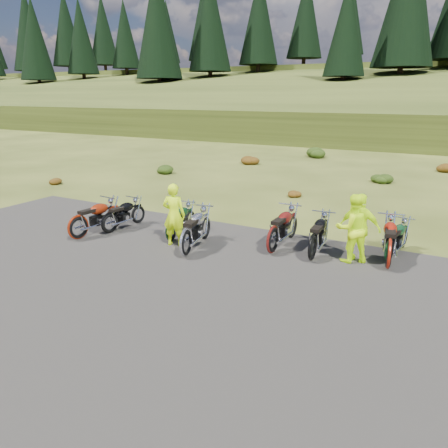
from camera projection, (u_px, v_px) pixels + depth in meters
The scene contains 37 objects.
ground at pixel (188, 266), 11.88m from camera, with size 300.00×300.00×0.00m, color #343E14.
gravel_pad at pixel (140, 294), 10.21m from camera, with size 20.00×12.00×0.04m, color black.
hill_slope at pixel (412, 131), 53.80m from camera, with size 300.00×46.00×3.00m, color #2E3913, non-canonical shape.
hill_plateau at pixel (442, 113), 104.09m from camera, with size 300.00×90.00×9.17m, color #2E3913.
conifer_5 at pixel (25, 42), 120.68m from camera, with size 6.16×6.16×16.00m.
conifer_8 at pixel (28, 30), 101.33m from camera, with size 7.92×7.92×20.00m.
conifer_9 at pixel (66, 28), 103.38m from camera, with size 7.48×7.48×19.00m.
conifer_10 at pixel (103, 30), 105.66m from camera, with size 7.04×7.04×18.00m.
conifer_11 at pixel (34, 39), 83.27m from camera, with size 6.60×6.60×17.00m.
conifer_12 at pixel (81, 36), 85.32m from camera, with size 6.16×6.16×16.00m.
conifer_13 at pixel (125, 34), 87.37m from camera, with size 5.72×5.72×15.00m.
conifer_14 at pixel (167, 32), 89.42m from camera, with size 5.28×5.28×14.00m.
conifer_15 at pixel (207, 15), 90.63m from camera, with size 7.92×7.92×20.00m.
conifer_16 at pixel (157, 21), 68.30m from camera, with size 7.48×7.48×19.00m.
conifer_17 at pixel (210, 19), 70.36m from camera, with size 7.04×7.04×18.00m.
conifer_18 at pixel (259, 17), 72.41m from camera, with size 6.60×6.60×17.00m.
conifer_19 at pixel (306, 15), 74.46m from camera, with size 6.16×6.16×16.00m.
conifer_20 at pixel (350, 15), 76.62m from camera, with size 5.72×5.72×15.00m.
conifer_21 at pixel (347, 26), 54.35m from camera, with size 5.28×5.28×14.00m.
shrub_0 at pixel (57, 180), 22.41m from camera, with size 0.77×0.77×0.45m, color #60260C.
shrub_1 at pixel (164, 168), 25.48m from camera, with size 1.03×1.03×0.61m, color black.
shrub_2 at pixel (249, 159), 28.56m from camera, with size 1.30×1.30×0.77m, color #60260C.
shrub_3 at pixel (316, 151), 31.64m from camera, with size 1.56×1.56×0.92m, color black.
shrub_4 at pixel (293, 192), 19.71m from camera, with size 0.77×0.77×0.45m, color #60260C.
shrub_5 at pixel (381, 177), 22.79m from camera, with size 1.03×1.03×0.61m, color black.
shrub_6 at pixel (448, 166), 25.87m from camera, with size 1.30×1.30×0.77m, color #60260C.
motorcycle_0 at pixel (110, 234), 14.58m from camera, with size 2.00×0.67×1.05m, color black, non-canonical shape.
motorcycle_1 at pixel (79, 240), 13.98m from camera, with size 2.23×0.74×1.17m, color maroon, non-canonical shape.
motorcycle_2 at pixel (172, 241), 13.82m from camera, with size 2.02×0.67×1.06m, color black, non-canonical shape.
motorcycle_3 at pixel (186, 257), 12.53m from camera, with size 2.34×0.78×1.23m, color #A5A4A9, non-canonical shape.
motorcycle_4 at pixel (272, 254), 12.76m from camera, with size 2.32×0.77×1.22m, color #55110E, non-canonical shape.
motorcycle_5 at pixel (312, 261), 12.22m from camera, with size 2.19×0.73×1.15m, color black, non-canonical shape.
motorcycle_6 at pixel (387, 269), 11.65m from camera, with size 2.31×0.77×1.21m, color maroon, non-canonical shape.
motorcycle_7 at pixel (388, 262), 12.11m from camera, with size 2.00×0.67×1.05m, color #0E3419, non-canonical shape.
person_middle at pixel (174, 216), 13.14m from camera, with size 0.70×0.46×1.93m, color #CAF50C.
person_right_a at pixel (352, 229), 11.88m from camera, with size 0.93×0.72×1.91m, color #CAF50C.
person_right_b at pixel (360, 229), 11.89m from camera, with size 1.12×0.46×1.91m, color #CAF50C.
Camera 1 is at (6.21, -9.20, 4.51)m, focal length 35.00 mm.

